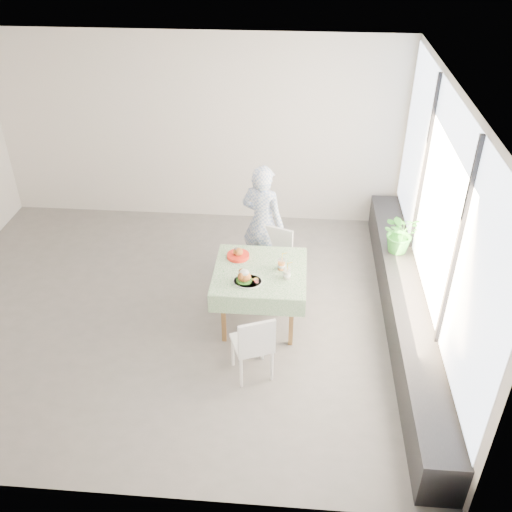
# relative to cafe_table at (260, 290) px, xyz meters

# --- Properties ---
(floor) EXTENTS (6.00, 6.00, 0.00)m
(floor) POSITION_rel_cafe_table_xyz_m (-1.10, 0.07, -0.46)
(floor) COLOR #5A5755
(floor) RESTS_ON ground
(ceiling) EXTENTS (6.00, 6.00, 0.00)m
(ceiling) POSITION_rel_cafe_table_xyz_m (-1.10, 0.07, 2.34)
(ceiling) COLOR white
(ceiling) RESTS_ON ground
(wall_back) EXTENTS (6.00, 0.02, 2.80)m
(wall_back) POSITION_rel_cafe_table_xyz_m (-1.10, 2.57, 0.94)
(wall_back) COLOR silver
(wall_back) RESTS_ON ground
(wall_front) EXTENTS (6.00, 0.02, 2.80)m
(wall_front) POSITION_rel_cafe_table_xyz_m (-1.10, -2.43, 0.94)
(wall_front) COLOR silver
(wall_front) RESTS_ON ground
(wall_right) EXTENTS (0.02, 5.00, 2.80)m
(wall_right) POSITION_rel_cafe_table_xyz_m (1.90, 0.07, 0.94)
(wall_right) COLOR silver
(wall_right) RESTS_ON ground
(window_pane) EXTENTS (0.01, 4.80, 2.18)m
(window_pane) POSITION_rel_cafe_table_xyz_m (1.87, 0.07, 1.19)
(window_pane) COLOR #D1E0F9
(window_pane) RESTS_ON ground
(window_ledge) EXTENTS (0.40, 4.80, 0.50)m
(window_ledge) POSITION_rel_cafe_table_xyz_m (1.70, 0.07, -0.21)
(window_ledge) COLOR black
(window_ledge) RESTS_ON ground
(cafe_table) EXTENTS (1.04, 1.04, 0.74)m
(cafe_table) POSITION_rel_cafe_table_xyz_m (0.00, 0.00, 0.00)
(cafe_table) COLOR brown
(cafe_table) RESTS_ON ground
(chair_far) EXTENTS (0.51, 0.51, 0.83)m
(chair_far) POSITION_rel_cafe_table_xyz_m (0.11, 0.66, -0.20)
(chair_far) COLOR white
(chair_far) RESTS_ON ground
(chair_near) EXTENTS (0.51, 0.51, 0.83)m
(chair_near) POSITION_rel_cafe_table_xyz_m (-0.01, -0.88, -0.21)
(chair_near) COLOR white
(chair_near) RESTS_ON ground
(diner) EXTENTS (0.68, 0.58, 1.59)m
(diner) POSITION_rel_cafe_table_xyz_m (-0.04, 0.97, 0.34)
(diner) COLOR #839DD1
(diner) RESTS_ON ground
(main_dish) EXTENTS (0.32, 0.32, 0.16)m
(main_dish) POSITION_rel_cafe_table_xyz_m (-0.14, -0.24, 0.34)
(main_dish) COLOR white
(main_dish) RESTS_ON cafe_table
(juice_cup_orange) EXTENTS (0.09, 0.09, 0.26)m
(juice_cup_orange) POSITION_rel_cafe_table_xyz_m (0.24, 0.04, 0.34)
(juice_cup_orange) COLOR white
(juice_cup_orange) RESTS_ON cafe_table
(juice_cup_lemonade) EXTENTS (0.09, 0.09, 0.25)m
(juice_cup_lemonade) POSITION_rel_cafe_table_xyz_m (0.31, -0.13, 0.34)
(juice_cup_lemonade) COLOR white
(juice_cup_lemonade) RESTS_ON cafe_table
(second_dish) EXTENTS (0.26, 0.26, 0.13)m
(second_dish) POSITION_rel_cafe_table_xyz_m (-0.28, 0.25, 0.32)
(second_dish) COLOR red
(second_dish) RESTS_ON cafe_table
(potted_plant) EXTENTS (0.56, 0.51, 0.53)m
(potted_plant) POSITION_rel_cafe_table_xyz_m (1.70, 0.94, 0.31)
(potted_plant) COLOR #267125
(potted_plant) RESTS_ON window_ledge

